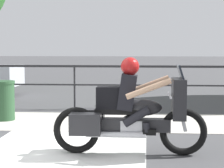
% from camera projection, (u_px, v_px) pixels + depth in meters
% --- Properties ---
extents(ground_plane, '(120.00, 120.00, 0.00)m').
position_uv_depth(ground_plane, '(16.00, 161.00, 6.54)').
color(ground_plane, '#424244').
extents(sidewalk_band, '(44.00, 2.40, 0.01)m').
position_uv_depth(sidewalk_band, '(60.00, 121.00, 9.92)').
color(sidewalk_band, '#B7B2A8').
rests_on(sidewalk_band, ground).
extents(crosswalk_band, '(2.71, 6.00, 0.01)m').
position_uv_depth(crosswalk_band, '(52.00, 165.00, 6.30)').
color(crosswalk_band, silver).
rests_on(crosswalk_band, ground).
extents(fence_railing, '(36.00, 0.05, 1.19)m').
position_uv_depth(fence_railing, '(74.00, 74.00, 11.82)').
color(fence_railing, '#232326').
rests_on(fence_railing, ground).
extents(motorcycle, '(2.44, 0.76, 1.54)m').
position_uv_depth(motorcycle, '(130.00, 112.00, 6.87)').
color(motorcycle, black).
rests_on(motorcycle, ground).
extents(trash_bin, '(0.53, 0.53, 0.91)m').
position_uv_depth(trash_bin, '(3.00, 101.00, 10.01)').
color(trash_bin, '#284C2D').
rests_on(trash_bin, ground).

